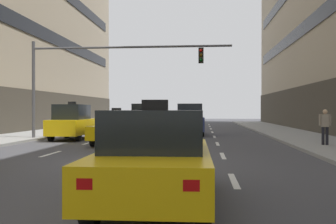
% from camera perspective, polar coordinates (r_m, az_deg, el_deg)
% --- Properties ---
extents(ground_plane, '(120.00, 120.00, 0.00)m').
position_cam_1_polar(ground_plane, '(12.70, -6.62, -7.52)').
color(ground_plane, '#424247').
extents(lane_stripe_l1_s4, '(0.16, 2.00, 0.01)m').
position_cam_1_polar(lane_stripe_l1_s4, '(15.59, -17.28, -6.05)').
color(lane_stripe_l1_s4, silver).
rests_on(lane_stripe_l1_s4, ground).
extents(lane_stripe_l1_s5, '(0.16, 2.00, 0.01)m').
position_cam_1_polar(lane_stripe_l1_s5, '(20.28, -11.85, -4.56)').
color(lane_stripe_l1_s5, silver).
rests_on(lane_stripe_l1_s5, ground).
extents(lane_stripe_l1_s6, '(0.16, 2.00, 0.01)m').
position_cam_1_polar(lane_stripe_l1_s6, '(25.09, -8.49, -3.62)').
color(lane_stripe_l1_s6, silver).
rests_on(lane_stripe_l1_s6, ground).
extents(lane_stripe_l1_s7, '(0.16, 2.00, 0.01)m').
position_cam_1_polar(lane_stripe_l1_s7, '(29.96, -6.22, -2.97)').
color(lane_stripe_l1_s7, silver).
rests_on(lane_stripe_l1_s7, ground).
extents(lane_stripe_l1_s8, '(0.16, 2.00, 0.01)m').
position_cam_1_polar(lane_stripe_l1_s8, '(34.86, -4.59, -2.50)').
color(lane_stripe_l1_s8, silver).
rests_on(lane_stripe_l1_s8, ground).
extents(lane_stripe_l1_s9, '(0.16, 2.00, 0.01)m').
position_cam_1_polar(lane_stripe_l1_s9, '(39.80, -3.37, -2.15)').
color(lane_stripe_l1_s9, silver).
rests_on(lane_stripe_l1_s9, ground).
extents(lane_stripe_l1_s10, '(0.16, 2.00, 0.01)m').
position_cam_1_polar(lane_stripe_l1_s10, '(44.74, -2.41, -1.87)').
color(lane_stripe_l1_s10, silver).
rests_on(lane_stripe_l1_s10, ground).
extents(lane_stripe_l2_s3, '(0.16, 2.00, 0.01)m').
position_cam_1_polar(lane_stripe_l2_s3, '(9.82, -10.27, -9.83)').
color(lane_stripe_l2_s3, silver).
rests_on(lane_stripe_l2_s3, ground).
extents(lane_stripe_l2_s4, '(0.16, 2.00, 0.01)m').
position_cam_1_polar(lane_stripe_l2_s4, '(14.65, -5.01, -6.45)').
color(lane_stripe_l2_s4, silver).
rests_on(lane_stripe_l2_s4, ground).
extents(lane_stripe_l2_s5, '(0.16, 2.00, 0.01)m').
position_cam_1_polar(lane_stripe_l2_s5, '(19.56, -2.40, -4.74)').
color(lane_stripe_l2_s5, silver).
rests_on(lane_stripe_l2_s5, ground).
extents(lane_stripe_l2_s6, '(0.16, 2.00, 0.01)m').
position_cam_1_polar(lane_stripe_l2_s6, '(24.51, -0.85, -3.71)').
color(lane_stripe_l2_s6, silver).
rests_on(lane_stripe_l2_s6, ground).
extents(lane_stripe_l2_s7, '(0.16, 2.00, 0.01)m').
position_cam_1_polar(lane_stripe_l2_s7, '(29.48, 0.18, -3.02)').
color(lane_stripe_l2_s7, silver).
rests_on(lane_stripe_l2_s7, ground).
extents(lane_stripe_l2_s8, '(0.16, 2.00, 0.01)m').
position_cam_1_polar(lane_stripe_l2_s8, '(34.45, 0.91, -2.53)').
color(lane_stripe_l2_s8, silver).
rests_on(lane_stripe_l2_s8, ground).
extents(lane_stripe_l2_s9, '(0.16, 2.00, 0.01)m').
position_cam_1_polar(lane_stripe_l2_s9, '(39.44, 1.45, -2.17)').
color(lane_stripe_l2_s9, silver).
rests_on(lane_stripe_l2_s9, ground).
extents(lane_stripe_l2_s10, '(0.16, 2.00, 0.01)m').
position_cam_1_polar(lane_stripe_l2_s10, '(44.42, 1.88, -1.89)').
color(lane_stripe_l2_s10, silver).
rests_on(lane_stripe_l2_s10, ground).
extents(lane_stripe_l3_s3, '(0.16, 2.00, 0.01)m').
position_cam_1_polar(lane_stripe_l3_s3, '(9.50, 9.91, -10.17)').
color(lane_stripe_l3_s3, silver).
rests_on(lane_stripe_l3_s3, ground).
extents(lane_stripe_l3_s4, '(0.16, 2.00, 0.01)m').
position_cam_1_polar(lane_stripe_l3_s4, '(14.44, 8.28, -6.55)').
color(lane_stripe_l3_s4, silver).
rests_on(lane_stripe_l3_s4, ground).
extents(lane_stripe_l3_s5, '(0.16, 2.00, 0.01)m').
position_cam_1_polar(lane_stripe_l3_s5, '(19.41, 7.48, -4.78)').
color(lane_stripe_l3_s5, silver).
rests_on(lane_stripe_l3_s5, ground).
extents(lane_stripe_l3_s6, '(0.16, 2.00, 0.01)m').
position_cam_1_polar(lane_stripe_l3_s6, '(24.39, 7.02, -3.73)').
color(lane_stripe_l3_s6, silver).
rests_on(lane_stripe_l3_s6, ground).
extents(lane_stripe_l3_s7, '(0.16, 2.00, 0.01)m').
position_cam_1_polar(lane_stripe_l3_s7, '(29.37, 6.71, -3.04)').
color(lane_stripe_l3_s7, silver).
rests_on(lane_stripe_l3_s7, ground).
extents(lane_stripe_l3_s8, '(0.16, 2.00, 0.01)m').
position_cam_1_polar(lane_stripe_l3_s8, '(34.37, 6.49, -2.54)').
color(lane_stripe_l3_s8, silver).
rests_on(lane_stripe_l3_s8, ground).
extents(lane_stripe_l3_s9, '(0.16, 2.00, 0.01)m').
position_cam_1_polar(lane_stripe_l3_s9, '(39.36, 6.33, -2.18)').
color(lane_stripe_l3_s9, silver).
rests_on(lane_stripe_l3_s9, ground).
extents(lane_stripe_l3_s10, '(0.16, 2.00, 0.01)m').
position_cam_1_polar(lane_stripe_l3_s10, '(44.35, 6.20, -1.89)').
color(lane_stripe_l3_s10, silver).
rests_on(lane_stripe_l3_s10, ground).
extents(taxi_driving_0, '(2.02, 4.65, 1.92)m').
position_cam_1_polar(taxi_driving_0, '(7.01, -1.83, -6.91)').
color(taxi_driving_0, black).
rests_on(taxi_driving_0, ground).
extents(car_driving_1, '(1.99, 4.47, 2.14)m').
position_cam_1_polar(car_driving_1, '(25.83, 3.33, -1.14)').
color(car_driving_1, black).
rests_on(car_driving_1, ground).
extents(taxi_driving_2, '(1.87, 4.47, 2.35)m').
position_cam_1_polar(taxi_driving_2, '(27.61, -3.38, -1.02)').
color(taxi_driving_2, black).
rests_on(taxi_driving_2, ground).
extents(taxi_driving_3, '(2.03, 4.47, 1.83)m').
position_cam_1_polar(taxi_driving_3, '(19.16, -7.68, -2.42)').
color(taxi_driving_3, black).
rests_on(taxi_driving_3, ground).
extents(car_driving_4, '(1.96, 4.42, 1.64)m').
position_cam_1_polar(car_driving_4, '(35.40, -7.12, -1.16)').
color(car_driving_4, black).
rests_on(car_driving_4, ground).
extents(taxi_driving_6, '(1.86, 4.25, 2.21)m').
position_cam_1_polar(taxi_driving_6, '(22.69, -14.29, -1.48)').
color(taxi_driving_6, black).
rests_on(taxi_driving_6, ground).
extents(traffic_signal_0, '(11.39, 0.35, 5.53)m').
position_cam_1_polar(traffic_signal_0, '(21.80, -10.31, 6.68)').
color(traffic_signal_0, '#4C4C51').
rests_on(traffic_signal_0, sidewalk_left).
extents(pedestrian_0, '(0.52, 0.25, 1.61)m').
position_cam_1_polar(pedestrian_0, '(18.53, 22.64, -1.75)').
color(pedestrian_0, black).
rests_on(pedestrian_0, sidewalk_right).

